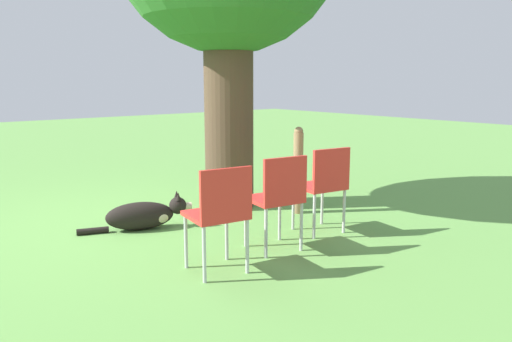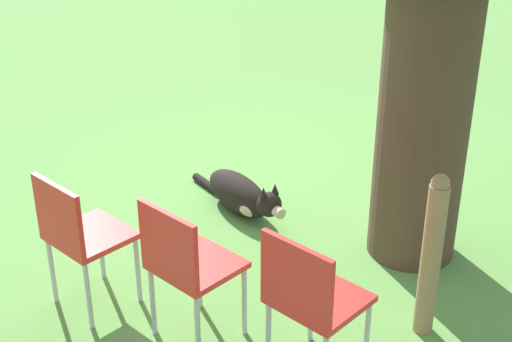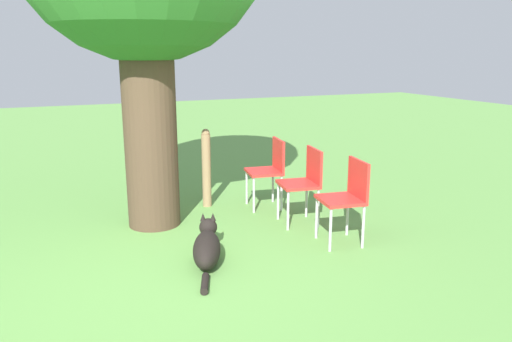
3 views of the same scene
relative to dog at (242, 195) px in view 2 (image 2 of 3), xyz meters
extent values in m
plane|color=#609947|center=(-0.33, 0.29, -0.15)|extent=(30.00, 30.00, 0.00)
cylinder|color=#4C3828|center=(-0.24, 1.27, 1.08)|extent=(0.59, 0.59, 2.47)
ellipsoid|color=black|center=(-0.02, -0.06, 0.00)|extent=(0.48, 0.75, 0.29)
ellipsoid|color=#C6B293|center=(0.05, 0.13, -0.02)|extent=(0.29, 0.31, 0.18)
sphere|color=black|center=(0.12, 0.32, 0.07)|extent=(0.24, 0.24, 0.18)
cylinder|color=#C6B293|center=(0.15, 0.42, 0.06)|extent=(0.10, 0.10, 0.08)
cone|color=black|center=(0.07, 0.34, 0.18)|extent=(0.06, 0.06, 0.08)
cone|color=black|center=(0.16, 0.30, 0.18)|extent=(0.06, 0.06, 0.08)
cylinder|color=black|center=(-0.18, -0.50, -0.12)|extent=(0.17, 0.32, 0.07)
cylinder|color=#937551|center=(0.54, 1.69, 0.32)|extent=(0.12, 0.12, 0.95)
sphere|color=#937551|center=(0.54, 1.69, 0.81)|extent=(0.10, 0.10, 0.10)
cube|color=red|center=(1.42, -0.09, 0.32)|extent=(0.48, 0.50, 0.04)
cube|color=red|center=(1.62, -0.12, 0.54)|extent=(0.10, 0.44, 0.40)
cylinder|color=#B7B7BC|center=(1.22, -0.25, 0.08)|extent=(0.03, 0.03, 0.46)
cylinder|color=#B7B7BC|center=(1.27, 0.13, 0.08)|extent=(0.03, 0.03, 0.46)
cylinder|color=#B7B7BC|center=(1.57, -0.30, 0.08)|extent=(0.03, 0.03, 0.46)
cylinder|color=#B7B7BC|center=(1.63, 0.07, 0.08)|extent=(0.03, 0.03, 0.46)
cube|color=red|center=(1.31, 0.63, 0.32)|extent=(0.48, 0.50, 0.04)
cube|color=red|center=(1.50, 0.60, 0.54)|extent=(0.10, 0.44, 0.40)
cylinder|color=#B7B7BC|center=(1.10, 0.47, 0.08)|extent=(0.03, 0.03, 0.46)
cylinder|color=#B7B7BC|center=(1.16, 0.85, 0.08)|extent=(0.03, 0.03, 0.46)
cylinder|color=#B7B7BC|center=(1.46, 0.42, 0.08)|extent=(0.03, 0.03, 0.46)
cylinder|color=#B7B7BC|center=(1.52, 0.79, 0.08)|extent=(0.03, 0.03, 0.46)
cube|color=red|center=(1.20, 1.35, 0.32)|extent=(0.48, 0.50, 0.04)
cube|color=red|center=(1.39, 1.32, 0.54)|extent=(0.10, 0.44, 0.40)
cylinder|color=#B7B7BC|center=(0.99, 1.19, 0.08)|extent=(0.03, 0.03, 0.46)
cylinder|color=#B7B7BC|center=(1.05, 1.57, 0.08)|extent=(0.03, 0.03, 0.46)
cylinder|color=#B7B7BC|center=(1.35, 1.14, 0.08)|extent=(0.03, 0.03, 0.46)
camera|label=1|loc=(4.65, -2.30, 1.40)|focal=35.00mm
camera|label=2|loc=(3.87, 2.80, 2.52)|focal=50.00mm
camera|label=3|loc=(-1.33, -4.29, 1.83)|focal=35.00mm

